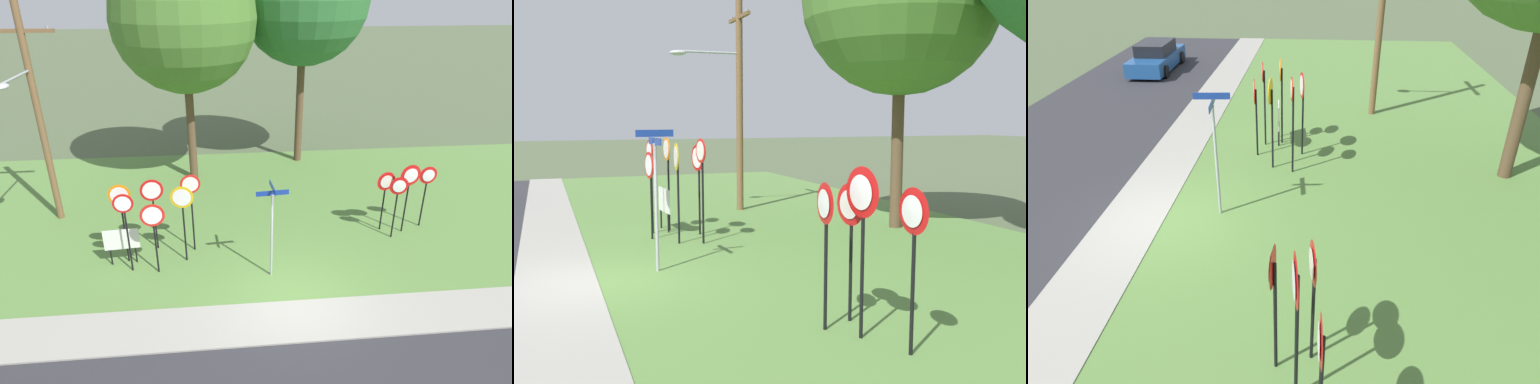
# 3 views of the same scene
# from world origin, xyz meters

# --- Properties ---
(ground_plane) EXTENTS (160.00, 160.00, 0.00)m
(ground_plane) POSITION_xyz_m (0.00, 0.00, 0.00)
(ground_plane) COLOR #4C5B3D
(sidewalk_strip) EXTENTS (44.00, 1.60, 0.06)m
(sidewalk_strip) POSITION_xyz_m (0.00, -0.80, 0.03)
(sidewalk_strip) COLOR #99968C
(sidewalk_strip) RESTS_ON ground_plane
(grass_median) EXTENTS (44.00, 12.00, 0.04)m
(grass_median) POSITION_xyz_m (0.00, 6.00, 0.02)
(grass_median) COLOR #567F3D
(grass_median) RESTS_ON ground_plane
(stop_sign_near_left) EXTENTS (0.64, 0.12, 2.79)m
(stop_sign_near_left) POSITION_xyz_m (-2.89, 2.94, 2.03)
(stop_sign_near_left) COLOR black
(stop_sign_near_left) RESTS_ON grass_median
(stop_sign_near_right) EXTENTS (0.72, 0.11, 2.67)m
(stop_sign_near_right) POSITION_xyz_m (-3.14, 2.33, 1.98)
(stop_sign_near_right) COLOR black
(stop_sign_near_right) RESTS_ON grass_median
(stop_sign_far_left) EXTENTS (0.68, 0.11, 2.76)m
(stop_sign_far_left) POSITION_xyz_m (-5.01, 2.46, 2.03)
(stop_sign_far_left) COLOR black
(stop_sign_far_left) RESTS_ON grass_median
(stop_sign_far_center) EXTENTS (0.61, 0.11, 2.69)m
(stop_sign_far_center) POSITION_xyz_m (-4.81, 1.94, 1.95)
(stop_sign_far_center) COLOR black
(stop_sign_far_center) RESTS_ON grass_median
(stop_sign_far_right) EXTENTS (0.73, 0.17, 2.57)m
(stop_sign_far_right) POSITION_xyz_m (-4.15, 3.16, 1.92)
(stop_sign_far_right) COLOR black
(stop_sign_far_right) RESTS_ON grass_median
(stop_sign_center_tall) EXTENTS (0.73, 0.13, 2.40)m
(stop_sign_center_tall) POSITION_xyz_m (-3.98, 1.77, 1.79)
(stop_sign_center_tall) COLOR black
(stop_sign_center_tall) RESTS_ON grass_median
(yield_sign_near_left) EXTENTS (0.77, 0.14, 2.62)m
(yield_sign_near_left) POSITION_xyz_m (4.58, 3.42, 2.00)
(yield_sign_near_left) COLOR black
(yield_sign_near_left) RESTS_ON grass_median
(yield_sign_near_right) EXTENTS (0.69, 0.14, 2.29)m
(yield_sign_near_right) POSITION_xyz_m (3.84, 3.63, 1.73)
(yield_sign_near_right) COLOR black
(yield_sign_near_right) RESTS_ON grass_median
(yield_sign_far_left) EXTENTS (0.66, 0.11, 2.38)m
(yield_sign_far_left) POSITION_xyz_m (5.39, 3.75, 1.80)
(yield_sign_far_left) COLOR black
(yield_sign_far_left) RESTS_ON grass_median
(yield_sign_far_right) EXTENTS (0.65, 0.11, 2.34)m
(yield_sign_far_right) POSITION_xyz_m (4.05, 3.07, 1.77)
(yield_sign_far_right) COLOR black
(yield_sign_far_right) RESTS_ON grass_median
(street_name_post) EXTENTS (0.96, 0.81, 3.07)m
(street_name_post) POSITION_xyz_m (-0.49, 1.31, 1.86)
(street_name_post) COLOR #9EA0A8
(street_name_post) RESTS_ON grass_median
(utility_pole) EXTENTS (2.10, 2.60, 7.73)m
(utility_pole) POSITION_xyz_m (-8.09, 5.51, 4.25)
(utility_pole) COLOR brown
(utility_pole) RESTS_ON grass_median
(notice_board) EXTENTS (1.10, 0.12, 1.25)m
(notice_board) POSITION_xyz_m (-5.13, 2.37, 0.87)
(notice_board) COLOR black
(notice_board) RESTS_ON grass_median
(oak_tree_left) EXTENTS (5.86, 5.86, 9.82)m
(oak_tree_left) POSITION_xyz_m (-3.09, 9.04, 6.92)
(oak_tree_left) COLOR brown
(oak_tree_left) RESTS_ON grass_median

